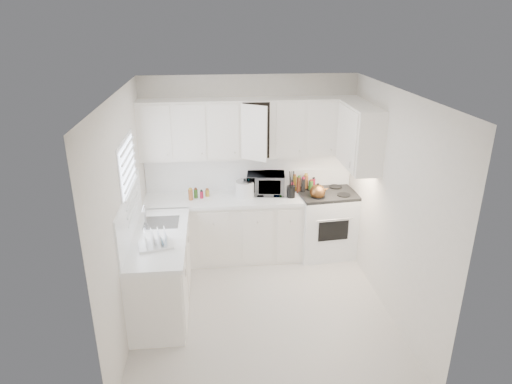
{
  "coord_description": "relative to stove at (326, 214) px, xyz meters",
  "views": [
    {
      "loc": [
        -0.54,
        -4.59,
        3.33
      ],
      "look_at": [
        0.0,
        0.7,
        1.25
      ],
      "focal_mm": 31.64,
      "sensor_mm": 36.0,
      "label": 1
    }
  ],
  "objects": [
    {
      "name": "sauce_right_0",
      "position": [
        -0.51,
        0.17,
        0.42
      ],
      "size": [
        0.06,
        0.06,
        0.19
      ],
      "primitive_type": "cylinder",
      "color": "#A41533",
      "rests_on": "countertop_back"
    },
    {
      "name": "wall_back",
      "position": [
        -1.09,
        0.31,
        0.68
      ],
      "size": [
        3.0,
        0.0,
        3.0
      ],
      "primitive_type": "plane",
      "rotation": [
        1.57,
        0.0,
        0.0
      ],
      "color": "white",
      "rests_on": "ground"
    },
    {
      "name": "sauce_right_3",
      "position": [
        -0.34,
        0.11,
        0.42
      ],
      "size": [
        0.06,
        0.06,
        0.19
      ],
      "primitive_type": "cylinder",
      "color": "black",
      "rests_on": "countertop_back"
    },
    {
      "name": "stove",
      "position": [
        0.0,
        0.0,
        0.0
      ],
      "size": [
        0.87,
        0.74,
        1.25
      ],
      "primitive_type": null,
      "rotation": [
        0.0,
        0.0,
        0.09
      ],
      "color": "white",
      "rests_on": "floor"
    },
    {
      "name": "sauce_right_5",
      "position": [
        -0.23,
        0.11,
        0.42
      ],
      "size": [
        0.06,
        0.06,
        0.19
      ],
      "primitive_type": "cylinder",
      "color": "#336220",
      "rests_on": "countertop_back"
    },
    {
      "name": "dish_rack",
      "position": [
        -2.29,
        -1.36,
        0.43
      ],
      "size": [
        0.42,
        0.35,
        0.2
      ],
      "primitive_type": null,
      "rotation": [
        0.0,
        0.0,
        0.23
      ],
      "color": "white",
      "rests_on": "countertop_left"
    },
    {
      "name": "sauce_right_2",
      "position": [
        -0.4,
        0.17,
        0.42
      ],
      "size": [
        0.06,
        0.06,
        0.19
      ],
      "primitive_type": "cylinder",
      "color": "brown",
      "rests_on": "countertop_back"
    },
    {
      "name": "spice_left_1",
      "position": [
        -1.86,
        0.04,
        0.39
      ],
      "size": [
        0.06,
        0.06,
        0.13
      ],
      "primitive_type": "cylinder",
      "color": "#336220",
      "rests_on": "countertop_back"
    },
    {
      "name": "backsplash_back",
      "position": [
        -1.09,
        0.3,
        0.6
      ],
      "size": [
        2.98,
        0.02,
        0.55
      ],
      "primitive_type": "cube",
      "color": "white",
      "rests_on": "wall_back"
    },
    {
      "name": "microwave",
      "position": [
        -0.87,
        0.11,
        0.51
      ],
      "size": [
        0.57,
        0.36,
        0.36
      ],
      "primitive_type": "imported",
      "rotation": [
        0.0,
        0.0,
        -0.13
      ],
      "color": "gray",
      "rests_on": "countertop_back"
    },
    {
      "name": "paper_towel",
      "position": [
        -1.01,
        0.17,
        0.46
      ],
      "size": [
        0.12,
        0.12,
        0.27
      ],
      "primitive_type": "cylinder",
      "color": "white",
      "rests_on": "countertop_back"
    },
    {
      "name": "rice_cooker",
      "position": [
        -1.18,
        0.02,
        0.46
      ],
      "size": [
        0.3,
        0.3,
        0.27
      ],
      "primitive_type": null,
      "rotation": [
        0.0,
        0.0,
        -0.16
      ],
      "color": "white",
      "rests_on": "countertop_back"
    },
    {
      "name": "lower_cabinets_back",
      "position": [
        -1.48,
        0.01,
        -0.17
      ],
      "size": [
        2.22,
        0.6,
        0.9
      ],
      "primitive_type": null,
      "color": "white",
      "rests_on": "floor"
    },
    {
      "name": "wall_left",
      "position": [
        -2.59,
        -1.29,
        0.68
      ],
      "size": [
        0.0,
        3.2,
        3.2
      ],
      "primitive_type": "plane",
      "rotation": [
        1.57,
        0.0,
        1.57
      ],
      "color": "white",
      "rests_on": "ground"
    },
    {
      "name": "upper_cabinets_back",
      "position": [
        -1.09,
        0.14,
        0.88
      ],
      "size": [
        3.0,
        0.33,
        0.8
      ],
      "primitive_type": null,
      "color": "white",
      "rests_on": "wall_back"
    },
    {
      "name": "wall_front",
      "position": [
        -1.09,
        -2.89,
        0.68
      ],
      "size": [
        3.0,
        0.0,
        3.0
      ],
      "primitive_type": "plane",
      "rotation": [
        -1.57,
        0.0,
        0.0
      ],
      "color": "white",
      "rests_on": "ground"
    },
    {
      "name": "utensil_crock",
      "position": [
        -0.54,
        -0.07,
        0.52
      ],
      "size": [
        0.14,
        0.14,
        0.4
      ],
      "primitive_type": null,
      "rotation": [
        0.0,
        0.0,
        -0.07
      ],
      "color": "black",
      "rests_on": "countertop_back"
    },
    {
      "name": "countertop_back",
      "position": [
        -1.48,
        -0.0,
        0.3
      ],
      "size": [
        2.24,
        0.64,
        0.05
      ],
      "primitive_type": "cube",
      "color": "white",
      "rests_on": "lower_cabinets_back"
    },
    {
      "name": "window_blinds",
      "position": [
        -2.57,
        -0.94,
        0.93
      ],
      "size": [
        0.06,
        0.96,
        1.06
      ],
      "primitive_type": null,
      "color": "white",
      "rests_on": "wall_left"
    },
    {
      "name": "countertop_left",
      "position": [
        -2.28,
        -1.09,
        0.3
      ],
      "size": [
        0.64,
        1.62,
        0.05
      ],
      "primitive_type": "cube",
      "color": "white",
      "rests_on": "lower_cabinets_left"
    },
    {
      "name": "frying_pan",
      "position": [
        0.18,
        0.16,
        0.34
      ],
      "size": [
        0.34,
        0.48,
        0.04
      ],
      "primitive_type": null,
      "rotation": [
        0.0,
        0.0,
        -0.21
      ],
      "color": "black",
      "rests_on": "stove"
    },
    {
      "name": "spice_left_3",
      "position": [
        -1.71,
        0.04,
        0.39
      ],
      "size": [
        0.06,
        0.06,
        0.13
      ],
      "primitive_type": "cylinder",
      "color": "gold",
      "rests_on": "countertop_back"
    },
    {
      "name": "sauce_right_6",
      "position": [
        -0.18,
        0.17,
        0.42
      ],
      "size": [
        0.06,
        0.06,
        0.19
      ],
      "primitive_type": "cylinder",
      "color": "#A41533",
      "rests_on": "countertop_back"
    },
    {
      "name": "spice_left_0",
      "position": [
        -1.94,
        0.13,
        0.39
      ],
      "size": [
        0.06,
        0.06,
        0.13
      ],
      "primitive_type": "cylinder",
      "color": "#A0572B",
      "rests_on": "countertop_back"
    },
    {
      "name": "sauce_right_4",
      "position": [
        -0.29,
        0.17,
        0.42
      ],
      "size": [
        0.06,
        0.06,
        0.19
      ],
      "primitive_type": "cylinder",
      "color": "#A0572B",
      "rests_on": "countertop_back"
    },
    {
      "name": "floor",
      "position": [
        -1.09,
        -1.29,
        -0.62
      ],
      "size": [
        3.2,
        3.2,
        0.0
      ],
      "primitive_type": "plane",
      "color": "silver",
      "rests_on": "ground"
    },
    {
      "name": "tea_kettle",
      "position": [
        -0.18,
        -0.16,
        0.44
      ],
      "size": [
        0.32,
        0.29,
        0.25
      ],
      "primitive_type": null,
      "rotation": [
        0.0,
        0.0,
        -0.29
      ],
      "color": "#995C29",
      "rests_on": "stove"
    },
    {
      "name": "lower_cabinets_left",
      "position": [
        -2.29,
        -1.09,
        -0.17
      ],
      "size": [
        0.6,
        1.6,
        0.9
      ],
      "primitive_type": null,
      "color": "white",
      "rests_on": "floor"
    },
    {
      "name": "ceiling",
      "position": [
        -1.09,
        -1.29,
        1.98
      ],
      "size": [
        3.2,
        3.2,
        0.0
      ],
      "primitive_type": "plane",
      "rotation": [
        3.14,
        0.0,
        0.0
      ],
      "color": "white",
      "rests_on": "ground"
    },
    {
      "name": "sauce_right_1",
      "position": [
        -0.45,
        0.11,
        0.42
      ],
      "size": [
        0.06,
        0.06,
        0.19
      ],
      "primitive_type": "cylinder",
      "color": "gold",
      "rests_on": "countertop_back"
    },
    {
      "name": "sink",
      "position": [
        -2.28,
        -0.74,
        0.45
      ],
      "size": [
        0.42,
        0.38,
        0.3
      ],
      "primitive_type": null,
      "color": "gray",
      "rests_on": "countertop_left"
    },
    {
      "name": "upper_cabinets_right",
      "position": [
        0.25,
        -0.47,
        0.88
      ],
      "size": [
        0.33,
        0.9,
        0.8
      ],
      "primitive_type": null,
      "color": "white",
      "rests_on": "wall_right"
    },
    {
      "name": "spice_left_2",
      "position": [
        -1.79,
        0.13,
        0.39
      ],
      "size": [
        0.06,
        0.06,
        0.13
      ],
      "primitive_type": "cylinder",
      "color": "#A41533",
      "rests_on": "countertop_back"
    },
    {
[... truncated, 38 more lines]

